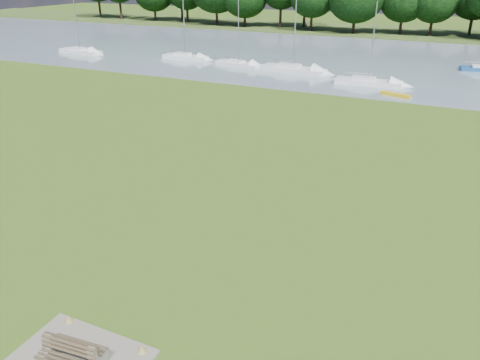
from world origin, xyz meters
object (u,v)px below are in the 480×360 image
at_px(sailboat_4, 80,50).
at_px(sailboat_7, 293,68).
at_px(sailboat_1, 185,55).
at_px(sailboat_2, 368,80).
at_px(bench_pair, 72,354).
at_px(kayak, 396,95).
at_px(sailboat_5, 238,63).

distance_m(sailboat_4, sailboat_7, 31.31).
bearing_deg(sailboat_1, sailboat_2, -10.80).
height_order(sailboat_2, sailboat_4, sailboat_2).
bearing_deg(sailboat_4, bench_pair, -41.66).
height_order(bench_pair, sailboat_2, sailboat_2).
bearing_deg(sailboat_7, bench_pair, -72.53).
bearing_deg(kayak, sailboat_7, 170.40).
relative_size(bench_pair, kayak, 0.70).
xyz_separation_m(kayak, sailboat_1, (-27.93, 8.28, 0.35)).
height_order(kayak, sailboat_1, sailboat_1).
xyz_separation_m(sailboat_2, sailboat_5, (-16.39, 3.55, -0.06)).
distance_m(kayak, sailboat_4, 44.20).
xyz_separation_m(sailboat_1, sailboat_4, (-15.84, -2.16, -0.03)).
xyz_separation_m(kayak, sailboat_5, (-19.73, 7.16, 0.26)).
relative_size(kayak, sailboat_7, 0.32).
relative_size(sailboat_1, sailboat_7, 0.96).
distance_m(kayak, sailboat_1, 29.14).
relative_size(sailboat_4, sailboat_5, 0.94).
bearing_deg(sailboat_1, sailboat_4, -172.29).
height_order(kayak, sailboat_2, sailboat_2).
height_order(bench_pair, sailboat_1, sailboat_1).
xyz_separation_m(kayak, sailboat_2, (-3.34, 3.61, 0.32)).
bearing_deg(bench_pair, sailboat_2, 83.50).
bearing_deg(sailboat_7, sailboat_1, -179.63).
height_order(sailboat_1, sailboat_7, sailboat_7).
height_order(sailboat_5, sailboat_7, sailboat_7).
relative_size(sailboat_1, sailboat_2, 1.06).
height_order(bench_pair, sailboat_7, sailboat_7).
xyz_separation_m(sailboat_1, sailboat_7, (15.47, -1.82, 0.02)).
bearing_deg(kayak, sailboat_1, -178.70).
bearing_deg(sailboat_2, sailboat_5, 165.84).
bearing_deg(sailboat_5, sailboat_2, 0.25).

